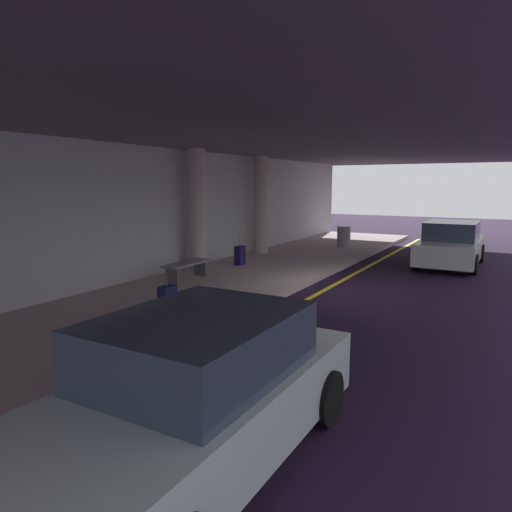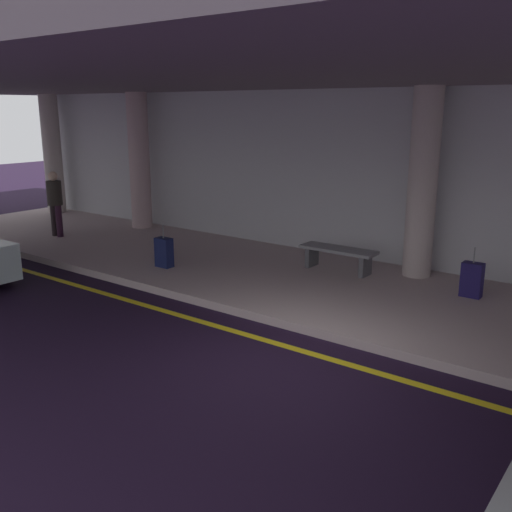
{
  "view_description": "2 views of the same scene",
  "coord_description": "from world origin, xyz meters",
  "px_view_note": "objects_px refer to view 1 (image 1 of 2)",
  "views": [
    {
      "loc": [
        -11.33,
        -3.82,
        2.75
      ],
      "look_at": [
        -1.24,
        1.91,
        0.94
      ],
      "focal_mm": 32.37,
      "sensor_mm": 36.0,
      "label": 1
    },
    {
      "loc": [
        4.05,
        -6.08,
        3.4
      ],
      "look_at": [
        -1.45,
        1.27,
        1.02
      ],
      "focal_mm": 40.31,
      "sensor_mm": 36.0,
      "label": 2
    }
  ],
  "objects_px": {
    "trash_bin_steel": "(344,237)",
    "bench_metal": "(187,267)",
    "support_column_center": "(197,210)",
    "car_silver_no2": "(196,394)",
    "suitcase_upright_primary": "(168,301)",
    "support_column_right_mid": "(261,205)",
    "suitcase_upright_secondary": "(240,255)",
    "car_silver": "(451,245)"
  },
  "relations": [
    {
      "from": "support_column_center",
      "to": "suitcase_upright_secondary",
      "type": "bearing_deg",
      "value": -29.48
    },
    {
      "from": "suitcase_upright_secondary",
      "to": "trash_bin_steel",
      "type": "xyz_separation_m",
      "value": [
        5.98,
        -1.46,
        0.11
      ]
    },
    {
      "from": "support_column_right_mid",
      "to": "bench_metal",
      "type": "distance_m",
      "value": 5.65
    },
    {
      "from": "car_silver_no2",
      "to": "bench_metal",
      "type": "xyz_separation_m",
      "value": [
        6.5,
        5.2,
        -0.21
      ]
    },
    {
      "from": "support_column_center",
      "to": "trash_bin_steel",
      "type": "bearing_deg",
      "value": -16.73
    },
    {
      "from": "car_silver",
      "to": "suitcase_upright_primary",
      "type": "distance_m",
      "value": 10.67
    },
    {
      "from": "car_silver_no2",
      "to": "suitcase_upright_secondary",
      "type": "height_order",
      "value": "car_silver_no2"
    },
    {
      "from": "support_column_center",
      "to": "bench_metal",
      "type": "height_order",
      "value": "support_column_center"
    },
    {
      "from": "car_silver",
      "to": "suitcase_upright_primary",
      "type": "bearing_deg",
      "value": -24.95
    },
    {
      "from": "support_column_right_mid",
      "to": "bench_metal",
      "type": "bearing_deg",
      "value": -172.82
    },
    {
      "from": "car_silver_no2",
      "to": "trash_bin_steel",
      "type": "xyz_separation_m",
      "value": [
        15.18,
        3.69,
        -0.14
      ]
    },
    {
      "from": "suitcase_upright_secondary",
      "to": "bench_metal",
      "type": "relative_size",
      "value": 0.56
    },
    {
      "from": "bench_metal",
      "to": "suitcase_upright_secondary",
      "type": "bearing_deg",
      "value": -1.07
    },
    {
      "from": "car_silver_no2",
      "to": "suitcase_upright_primary",
      "type": "height_order",
      "value": "car_silver_no2"
    },
    {
      "from": "support_column_center",
      "to": "suitcase_upright_primary",
      "type": "height_order",
      "value": "support_column_center"
    },
    {
      "from": "suitcase_upright_primary",
      "to": "suitcase_upright_secondary",
      "type": "distance_m",
      "value": 6.06
    },
    {
      "from": "bench_metal",
      "to": "trash_bin_steel",
      "type": "height_order",
      "value": "trash_bin_steel"
    },
    {
      "from": "suitcase_upright_secondary",
      "to": "suitcase_upright_primary",
      "type": "bearing_deg",
      "value": 171.92
    },
    {
      "from": "car_silver_no2",
      "to": "support_column_center",
      "type": "bearing_deg",
      "value": -143.47
    },
    {
      "from": "support_column_right_mid",
      "to": "trash_bin_steel",
      "type": "distance_m",
      "value": 4.18
    },
    {
      "from": "car_silver",
      "to": "suitcase_upright_secondary",
      "type": "xyz_separation_m",
      "value": [
        -4.12,
        5.86,
        -0.25
      ]
    },
    {
      "from": "support_column_center",
      "to": "car_silver",
      "type": "xyz_separation_m",
      "value": [
        5.42,
        -6.59,
        -1.26
      ]
    },
    {
      "from": "support_column_right_mid",
      "to": "car_silver_no2",
      "type": "relative_size",
      "value": 0.89
    },
    {
      "from": "trash_bin_steel",
      "to": "bench_metal",
      "type": "bearing_deg",
      "value": 170.16
    },
    {
      "from": "car_silver",
      "to": "bench_metal",
      "type": "xyz_separation_m",
      "value": [
        -6.83,
        5.91,
        -0.21
      ]
    },
    {
      "from": "car_silver",
      "to": "suitcase_upright_secondary",
      "type": "bearing_deg",
      "value": -57.82
    },
    {
      "from": "support_column_center",
      "to": "trash_bin_steel",
      "type": "distance_m",
      "value": 7.73
    },
    {
      "from": "support_column_center",
      "to": "support_column_right_mid",
      "type": "height_order",
      "value": "same"
    },
    {
      "from": "support_column_center",
      "to": "bench_metal",
      "type": "bearing_deg",
      "value": -154.2
    },
    {
      "from": "support_column_center",
      "to": "car_silver_no2",
      "type": "distance_m",
      "value": 9.93
    },
    {
      "from": "support_column_right_mid",
      "to": "car_silver_no2",
      "type": "distance_m",
      "value": 13.34
    },
    {
      "from": "support_column_center",
      "to": "bench_metal",
      "type": "distance_m",
      "value": 2.15
    },
    {
      "from": "suitcase_upright_primary",
      "to": "trash_bin_steel",
      "type": "bearing_deg",
      "value": 1.64
    },
    {
      "from": "suitcase_upright_secondary",
      "to": "trash_bin_steel",
      "type": "distance_m",
      "value": 6.16
    },
    {
      "from": "car_silver_no2",
      "to": "bench_metal",
      "type": "relative_size",
      "value": 2.56
    },
    {
      "from": "support_column_right_mid",
      "to": "suitcase_upright_secondary",
      "type": "relative_size",
      "value": 4.06
    },
    {
      "from": "support_column_center",
      "to": "car_silver_no2",
      "type": "relative_size",
      "value": 0.89
    },
    {
      "from": "car_silver",
      "to": "bench_metal",
      "type": "relative_size",
      "value": 2.56
    },
    {
      "from": "car_silver",
      "to": "support_column_center",
      "type": "bearing_deg",
      "value": -53.54
    },
    {
      "from": "support_column_right_mid",
      "to": "bench_metal",
      "type": "xyz_separation_m",
      "value": [
        -5.41,
        -0.68,
        -1.47
      ]
    },
    {
      "from": "suitcase_upright_secondary",
      "to": "bench_metal",
      "type": "bearing_deg",
      "value": 152.95
    },
    {
      "from": "support_column_right_mid",
      "to": "suitcase_upright_secondary",
      "type": "bearing_deg",
      "value": -164.88
    }
  ]
}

